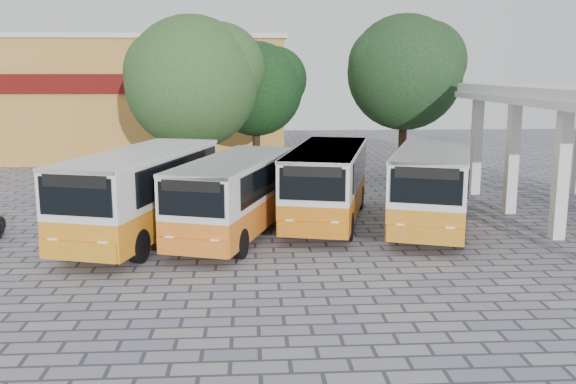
{
  "coord_description": "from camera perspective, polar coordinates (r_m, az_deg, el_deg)",
  "views": [
    {
      "loc": [
        -3.32,
        -20.15,
        6.04
      ],
      "look_at": [
        -1.84,
        3.63,
        1.5
      ],
      "focal_mm": 40.0,
      "sensor_mm": 36.0,
      "label": 1
    }
  ],
  "objects": [
    {
      "name": "tree_middle",
      "position": [
        35.66,
        -2.78,
        9.42
      ],
      "size": [
        5.41,
        5.16,
        7.61
      ],
      "color": "#362517",
      "rests_on": "ground"
    },
    {
      "name": "ground",
      "position": [
        21.29,
        5.58,
        -5.74
      ],
      "size": [
        90.0,
        90.0,
        0.0
      ],
      "primitive_type": "plane",
      "color": "slate",
      "rests_on": "ground"
    },
    {
      "name": "tree_left",
      "position": [
        33.16,
        -8.39,
        10.0
      ],
      "size": [
        7.07,
        6.73,
        8.79
      ],
      "color": "#46331E",
      "rests_on": "ground"
    },
    {
      "name": "bus_centre_right",
      "position": [
        25.63,
        3.52,
        1.13
      ],
      "size": [
        4.49,
        8.83,
        3.02
      ],
      "rotation": [
        0.0,
        0.0,
        -0.24
      ],
      "color": "#C96C0F",
      "rests_on": "ground"
    },
    {
      "name": "tree_right",
      "position": [
        36.11,
        10.46,
        10.74
      ],
      "size": [
        6.59,
        6.28,
        9.06
      ],
      "color": "#402A1A",
      "rests_on": "ground"
    },
    {
      "name": "bus_far_right",
      "position": [
        25.45,
        12.77,
        0.92
      ],
      "size": [
        5.3,
        9.19,
        3.11
      ],
      "rotation": [
        0.0,
        0.0,
        -0.34
      ],
      "color": "orange",
      "rests_on": "ground"
    },
    {
      "name": "bus_centre_left",
      "position": [
        23.39,
        -4.77,
        -0.0
      ],
      "size": [
        4.78,
        8.54,
        2.9
      ],
      "rotation": [
        0.0,
        0.0,
        -0.31
      ],
      "color": "orange",
      "rests_on": "ground"
    },
    {
      "name": "bus_far_left",
      "position": [
        23.65,
        -12.82,
        0.29
      ],
      "size": [
        5.07,
        9.35,
        3.18
      ],
      "rotation": [
        0.0,
        0.0,
        -0.29
      ],
      "color": "orange",
      "rests_on": "ground"
    },
    {
      "name": "shophouse_block",
      "position": [
        46.81,
        -13.14,
        8.21
      ],
      "size": [
        20.4,
        10.4,
        8.3
      ],
      "color": "#BF8436",
      "rests_on": "ground"
    }
  ]
}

